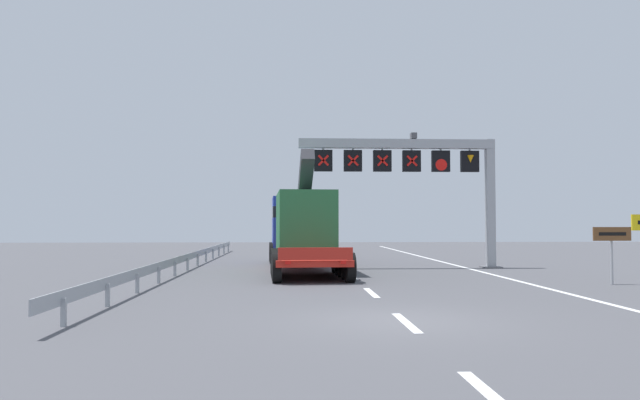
{
  "coord_description": "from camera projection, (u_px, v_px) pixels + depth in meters",
  "views": [
    {
      "loc": [
        -2.36,
        -13.37,
        2.17
      ],
      "look_at": [
        -1.01,
        14.18,
        3.26
      ],
      "focal_mm": 33.53,
      "sensor_mm": 36.0,
      "label": 1
    }
  ],
  "objects": [
    {
      "name": "overhead_lane_gantry",
      "position": [
        421.0,
        165.0,
        29.16
      ],
      "size": [
        9.86,
        0.9,
        6.6
      ],
      "color": "#9EA0A5",
      "rests_on": "ground"
    },
    {
      "name": "guardrail_left",
      "position": [
        192.0,
        257.0,
        29.12
      ],
      "size": [
        0.13,
        36.22,
        0.76
      ],
      "color": "#999EA3",
      "rests_on": "ground"
    },
    {
      "name": "heavy_haul_truck_red",
      "position": [
        301.0,
        227.0,
        29.27
      ],
      "size": [
        3.63,
        14.16,
        5.3
      ],
      "color": "red",
      "rests_on": "ground"
    },
    {
      "name": "ground",
      "position": [
        396.0,
        320.0,
        13.37
      ],
      "size": [
        112.0,
        112.0,
        0.0
      ],
      "primitive_type": "plane",
      "color": "#4C4C51"
    },
    {
      "name": "edge_line_right",
      "position": [
        490.0,
        274.0,
        25.65
      ],
      "size": [
        0.2,
        63.0,
        0.01
      ],
      "primitive_type": "cube",
      "color": "silver",
      "rests_on": "ground"
    },
    {
      "name": "tourist_info_sign_brown",
      "position": [
        612.0,
        241.0,
        21.29
      ],
      "size": [
        1.38,
        0.15,
        2.05
      ],
      "color": "#9EA0A5",
      "rests_on": "ground"
    },
    {
      "name": "lane_markings",
      "position": [
        337.0,
        263.0,
        32.7
      ],
      "size": [
        0.2,
        53.31,
        0.01
      ],
      "color": "silver",
      "rests_on": "ground"
    }
  ]
}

